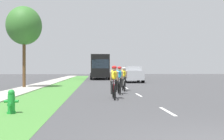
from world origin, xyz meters
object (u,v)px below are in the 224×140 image
(cyclist_distant, at_px, (124,79))
(bus_black, at_px, (100,66))
(cyclist_lead, at_px, (114,82))
(pickup_red, at_px, (98,72))
(suv_silver, at_px, (132,74))
(cyclist_trailing, at_px, (119,80))
(street_tree_near, at_px, (24,26))
(fire_hydrant_green, at_px, (11,102))

(cyclist_distant, height_order, bus_black, bus_black)
(cyclist_lead, height_order, pickup_red, pickup_red)
(suv_silver, height_order, bus_black, bus_black)
(cyclist_lead, height_order, cyclist_trailing, same)
(cyclist_lead, bearing_deg, cyclist_trailing, 78.93)
(pickup_red, bearing_deg, bus_black, -89.88)
(cyclist_distant, xyz_separation_m, bus_black, (-1.16, 22.80, 1.17))
(pickup_red, bearing_deg, cyclist_distant, -88.26)
(cyclist_lead, distance_m, bus_black, 27.48)
(suv_silver, height_order, street_tree_near, street_tree_near)
(bus_black, height_order, pickup_red, bus_black)
(suv_silver, bearing_deg, bus_black, 106.97)
(cyclist_trailing, xyz_separation_m, suv_silver, (2.78, 13.78, 0.14))
(cyclist_lead, distance_m, suv_silver, 16.56)
(suv_silver, bearing_deg, cyclist_distant, -101.05)
(cyclist_lead, xyz_separation_m, cyclist_distant, (1.00, 4.66, 0.00))
(cyclist_lead, bearing_deg, suv_silver, 78.65)
(pickup_red, bearing_deg, street_tree_near, -99.75)
(cyclist_trailing, bearing_deg, fire_hydrant_green, -122.55)
(suv_silver, xyz_separation_m, pickup_red, (-3.46, 27.85, -0.12))
(street_tree_near, bearing_deg, cyclist_lead, -51.93)
(pickup_red, bearing_deg, fire_hydrant_green, -94.00)
(cyclist_lead, distance_m, street_tree_near, 11.08)
(bus_black, bearing_deg, cyclist_distant, -87.08)
(fire_hydrant_green, xyz_separation_m, cyclist_distant, (4.55, 8.52, 0.44))
(cyclist_distant, bearing_deg, bus_black, 92.92)
(cyclist_trailing, xyz_separation_m, cyclist_distant, (0.52, 2.21, 0.00))
(fire_hydrant_green, xyz_separation_m, street_tree_near, (-2.83, 12.00, 4.42))
(cyclist_distant, bearing_deg, fire_hydrant_green, -118.09)
(fire_hydrant_green, relative_size, cyclist_distant, 0.44)
(fire_hydrant_green, bearing_deg, cyclist_trailing, 57.45)
(fire_hydrant_green, relative_size, pickup_red, 0.15)
(fire_hydrant_green, xyz_separation_m, cyclist_trailing, (4.03, 6.32, 0.44))
(cyclist_lead, bearing_deg, street_tree_near, 128.07)
(cyclist_lead, xyz_separation_m, suv_silver, (3.26, 16.24, 0.14))
(cyclist_trailing, relative_size, street_tree_near, 0.27)
(cyclist_lead, relative_size, cyclist_trailing, 1.00)
(pickup_red, xyz_separation_m, street_tree_near, (-6.18, -35.94, 3.97))
(cyclist_distant, distance_m, street_tree_near, 9.07)
(fire_hydrant_green, height_order, street_tree_near, street_tree_near)
(cyclist_trailing, height_order, bus_black, bus_black)
(cyclist_distant, bearing_deg, cyclist_trailing, -103.19)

